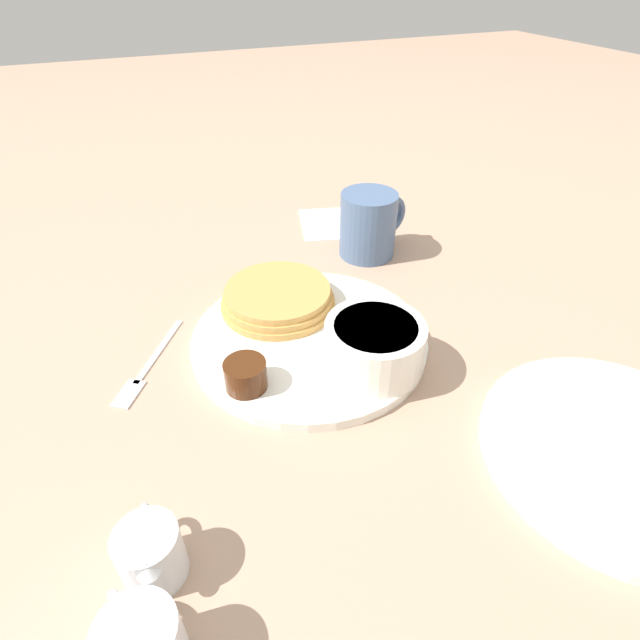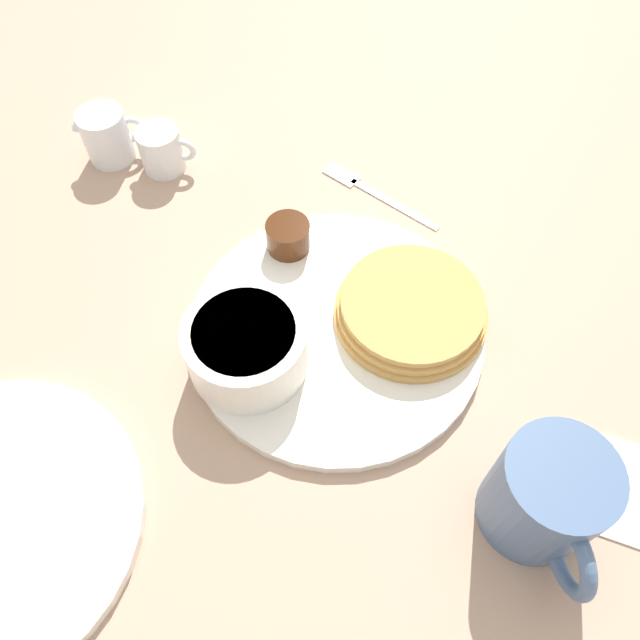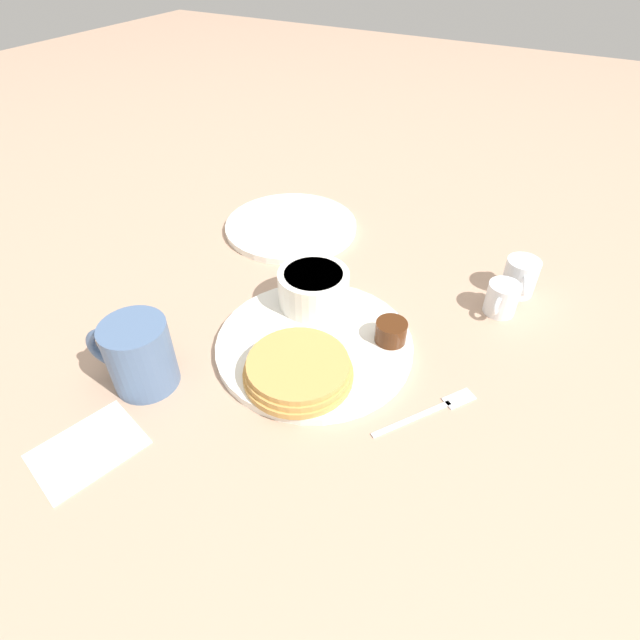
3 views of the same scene
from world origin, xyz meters
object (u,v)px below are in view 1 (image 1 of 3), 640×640
at_px(plate, 309,338).
at_px(fork, 144,371).
at_px(bowl, 374,344).
at_px(coffee_mug, 369,224).
at_px(creamer_pitcher_near, 151,553).

relative_size(plate, fork, 2.12).
height_order(plate, bowl, bowl).
height_order(coffee_mug, fork, coffee_mug).
bearing_deg(bowl, fork, -113.12).
xyz_separation_m(plate, bowl, (0.08, 0.04, 0.04)).
distance_m(plate, bowl, 0.09).
relative_size(bowl, fork, 0.82).
relative_size(plate, creamer_pitcher_near, 3.97).
bearing_deg(bowl, creamer_pitcher_near, -62.54).
bearing_deg(plate, bowl, 30.30).
bearing_deg(creamer_pitcher_near, plate, 134.84).
bearing_deg(plate, coffee_mug, 135.39).
distance_m(coffee_mug, creamer_pitcher_near, 0.53).
bearing_deg(bowl, plate, -149.70).
relative_size(coffee_mug, creamer_pitcher_near, 1.65).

